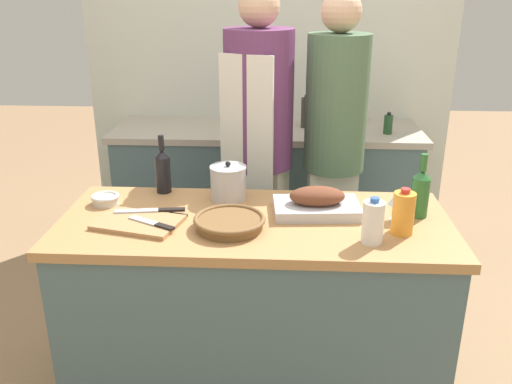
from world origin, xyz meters
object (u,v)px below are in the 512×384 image
object	(u,v)px
juice_jug	(403,213)
person_cook_aproned	(258,142)
mixing_bowl	(105,199)
wine_bottle_dark	(163,170)
condiment_bottle_extra	(306,112)
stock_pot	(228,183)
roasting_pan	(317,203)
condiment_bottle_short	(388,124)
wicker_basket	(230,222)
wine_glass_left	(399,198)
person_cook_guest	(334,144)
milk_jug	(373,222)
condiment_bottle_tall	(349,113)
knife_paring	(165,213)
knife_bread	(153,223)
wine_bottle_green	(420,192)
cutting_board	(138,223)
knife_chef	(153,210)

from	to	relation	value
juice_jug	person_cook_aproned	world-z (taller)	person_cook_aproned
mixing_bowl	wine_bottle_dark	size ratio (longest dim) A/B	0.45
condiment_bottle_extra	stock_pot	bearing A→B (deg)	-107.62
juice_jug	condiment_bottle_extra	size ratio (longest dim) A/B	0.88
roasting_pan	condiment_bottle_short	world-z (taller)	condiment_bottle_short
roasting_pan	condiment_bottle_short	xyz separation A→B (m)	(0.49, 1.20, 0.04)
wicker_basket	stock_pot	distance (m)	0.32
wine_glass_left	person_cook_guest	bearing A→B (deg)	105.49
juice_jug	condiment_bottle_extra	bearing A→B (deg)	102.06
wine_glass_left	person_cook_aproned	distance (m)	0.93
milk_jug	condiment_bottle_tall	bearing A→B (deg)	87.16
condiment_bottle_extra	person_cook_aproned	size ratio (longest dim) A/B	0.12
wine_bottle_dark	knife_paring	size ratio (longest dim) A/B	1.25
wicker_basket	knife_bread	size ratio (longest dim) A/B	1.38
person_cook_guest	condiment_bottle_tall	bearing A→B (deg)	75.89
stock_pot	condiment_bottle_extra	world-z (taller)	condiment_bottle_extra
condiment_bottle_tall	juice_jug	bearing A→B (deg)	-88.41
wicker_basket	condiment_bottle_short	bearing A→B (deg)	58.40
roasting_pan	wine_bottle_green	world-z (taller)	wine_bottle_green
stock_pot	person_cook_aproned	size ratio (longest dim) A/B	0.10
stock_pot	wine_bottle_dark	world-z (taller)	wine_bottle_dark
wicker_basket	condiment_bottle_extra	bearing A→B (deg)	77.17
wine_glass_left	roasting_pan	bearing A→B (deg)	170.49
stock_pot	condiment_bottle_extra	distance (m)	1.25
cutting_board	wine_bottle_green	size ratio (longest dim) A/B	1.37
wicker_basket	wine_glass_left	world-z (taller)	wine_glass_left
wicker_basket	knife_paring	size ratio (longest dim) A/B	1.32
wine_bottle_dark	roasting_pan	bearing A→B (deg)	-16.95
wine_bottle_green	condiment_bottle_extra	size ratio (longest dim) A/B	1.28
wine_bottle_green	wine_glass_left	bearing A→B (deg)	-152.66
condiment_bottle_extra	person_cook_guest	xyz separation A→B (m)	(0.13, -0.66, -0.02)
wine_bottle_green	knife_chef	world-z (taller)	wine_bottle_green
wine_glass_left	condiment_bottle_extra	size ratio (longest dim) A/B	0.63
wine_glass_left	condiment_bottle_tall	distance (m)	1.46
juice_jug	milk_jug	world-z (taller)	juice_jug
cutting_board	mixing_bowl	bearing A→B (deg)	134.14
condiment_bottle_tall	knife_bread	bearing A→B (deg)	-120.18
cutting_board	wine_bottle_dark	distance (m)	0.38
mixing_bowl	knife_bread	xyz separation A→B (m)	(0.27, -0.23, -0.00)
knife_chef	condiment_bottle_short	xyz separation A→B (m)	(1.18, 1.26, 0.07)
mixing_bowl	wine_bottle_dark	distance (m)	0.29
person_cook_guest	roasting_pan	bearing A→B (deg)	-102.63
person_cook_aproned	person_cook_guest	distance (m)	0.40
wine_bottle_dark	condiment_bottle_extra	size ratio (longest dim) A/B	1.29
wine_glass_left	person_cook_guest	xyz separation A→B (m)	(-0.20, 0.73, 0.01)
cutting_board	person_cook_guest	distance (m)	1.18
condiment_bottle_short	condiment_bottle_extra	bearing A→B (deg)	165.08
stock_pot	wine_bottle_green	bearing A→B (deg)	-10.40
wicker_basket	milk_jug	bearing A→B (deg)	-9.83
stock_pot	knife_chef	size ratio (longest dim) A/B	0.61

